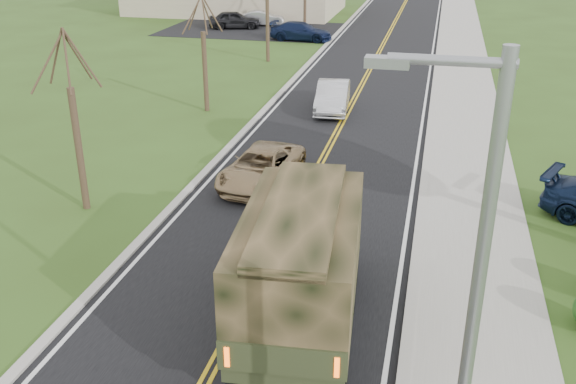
% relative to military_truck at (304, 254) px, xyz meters
% --- Properties ---
extents(road, '(8.00, 120.00, 0.01)m').
position_rel_military_truck_xyz_m(road, '(-1.62, 34.98, -2.01)').
color(road, black).
rests_on(road, ground).
extents(curb_right, '(0.30, 120.00, 0.12)m').
position_rel_military_truck_xyz_m(curb_right, '(2.53, 34.98, -1.95)').
color(curb_right, '#9E998E').
rests_on(curb_right, ground).
extents(sidewalk_right, '(3.20, 120.00, 0.10)m').
position_rel_military_truck_xyz_m(sidewalk_right, '(4.28, 34.98, -1.96)').
color(sidewalk_right, '#9E998E').
rests_on(sidewalk_right, ground).
extents(curb_left, '(0.30, 120.00, 0.10)m').
position_rel_military_truck_xyz_m(curb_left, '(-5.77, 34.98, -1.96)').
color(curb_left, '#9E998E').
rests_on(curb_left, ground).
extents(street_light, '(1.65, 0.22, 8.00)m').
position_rel_military_truck_xyz_m(street_light, '(3.28, -5.52, 2.42)').
color(street_light, gray).
rests_on(street_light, ground).
extents(bare_tree_a, '(1.93, 2.26, 6.08)m').
position_rel_military_truck_xyz_m(bare_tree_a, '(-8.62, 4.98, 0.61)').
color(bare_tree_a, '#38281C').
rests_on(bare_tree_a, ground).
extents(bare_tree_b, '(1.83, 2.14, 5.73)m').
position_rel_military_truck_xyz_m(bare_tree_b, '(-8.62, 16.98, 0.46)').
color(bare_tree_b, '#38281C').
rests_on(bare_tree_b, ground).
extents(bare_tree_c, '(2.04, 2.39, 6.42)m').
position_rel_military_truck_xyz_m(bare_tree_c, '(-8.62, 28.98, 0.76)').
color(bare_tree_c, '#38281C').
rests_on(bare_tree_c, ground).
extents(bare_tree_d, '(1.88, 2.20, 5.91)m').
position_rel_military_truck_xyz_m(bare_tree_d, '(-8.62, 40.98, 0.54)').
color(bare_tree_d, '#38281C').
rests_on(bare_tree_d, ground).
extents(military_truck, '(3.03, 7.22, 3.51)m').
position_rel_military_truck_xyz_m(military_truck, '(0.00, 0.00, 0.00)').
color(military_truck, black).
rests_on(military_truck, ground).
extents(suv_champagne, '(2.70, 4.88, 1.29)m').
position_rel_military_truck_xyz_m(suv_champagne, '(-3.39, 8.47, -1.37)').
color(suv_champagne, '#927752').
rests_on(suv_champagne, ground).
extents(sedan_silver, '(1.96, 4.56, 1.46)m').
position_rel_military_truck_xyz_m(sedan_silver, '(-2.42, 18.43, -1.28)').
color(sedan_silver, silver).
rests_on(sedan_silver, ground).
extents(lot_car_dark, '(4.73, 2.96, 1.50)m').
position_rel_military_truck_xyz_m(lot_car_dark, '(-14.81, 41.06, -1.26)').
color(lot_car_dark, black).
rests_on(lot_car_dark, ground).
extents(lot_car_silver, '(4.07, 1.96, 1.29)m').
position_rel_military_truck_xyz_m(lot_car_silver, '(-12.93, 43.10, -1.37)').
color(lot_car_silver, '#B7B7BC').
rests_on(lot_car_silver, ground).
extents(lot_car_navy, '(4.99, 2.33, 1.41)m').
position_rel_military_truck_xyz_m(lot_car_navy, '(-8.07, 36.98, -1.31)').
color(lot_car_navy, '#0E1735').
rests_on(lot_car_navy, ground).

